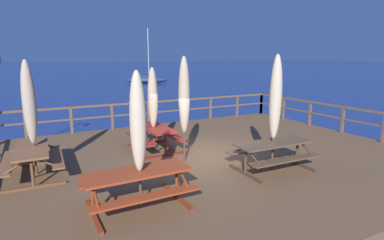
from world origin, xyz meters
TOP-DOWN VIEW (x-y plane):
  - ground_plane at (0.00, 0.00)m, footprint 600.00×600.00m
  - wooden_deck at (0.00, 0.00)m, footprint 13.17×10.15m
  - railing_waterside_far at (0.00, 4.93)m, footprint 12.97×0.10m
  - railing_side_right at (6.44, -0.00)m, footprint 0.10×9.95m
  - picnic_table_front_right at (-2.81, -2.20)m, footprint 2.13×1.42m
  - picnic_table_mid_left at (-1.06, 1.32)m, footprint 1.45×1.99m
  - picnic_table_mid_centre at (1.08, -1.85)m, footprint 2.17×1.46m
  - picnic_table_front_left at (-4.64, 0.65)m, footprint 1.47×2.13m
  - patio_umbrella_tall_front at (-2.76, -2.25)m, footprint 0.32×0.32m
  - patio_umbrella_short_back at (-1.12, 1.32)m, footprint 0.32×0.32m
  - patio_umbrella_tall_mid_right at (1.07, -1.85)m, footprint 0.32×0.32m
  - patio_umbrella_short_mid at (-4.59, 0.73)m, footprint 0.32×0.32m
  - patio_umbrella_tall_mid_left at (-0.73, -0.14)m, footprint 0.32×0.32m
  - sailboat_distant at (10.50, 34.65)m, footprint 6.22×3.56m

SIDE VIEW (x-z plane):
  - ground_plane at x=0.00m, z-range 0.00..0.00m
  - wooden_deck at x=0.00m, z-range 0.00..0.64m
  - sailboat_distant at x=10.50m, z-range -3.35..4.37m
  - picnic_table_mid_left at x=-1.06m, z-range 0.81..1.59m
  - picnic_table_front_left at x=-4.64m, z-range 0.81..1.59m
  - picnic_table_front_right at x=-2.81m, z-range 0.81..1.59m
  - picnic_table_mid_centre at x=1.08m, z-range 0.81..1.59m
  - railing_side_right at x=6.44m, z-range 0.83..1.92m
  - railing_waterside_far at x=0.00m, z-range 0.83..1.92m
  - patio_umbrella_short_back at x=-1.12m, z-range 1.00..3.70m
  - patio_umbrella_tall_front at x=-2.76m, z-range 1.01..3.77m
  - patio_umbrella_short_mid at x=-4.59m, z-range 1.04..3.98m
  - patio_umbrella_tall_mid_left at x=-0.73m, z-range 1.05..4.08m
  - patio_umbrella_tall_mid_right at x=1.07m, z-range 1.05..4.13m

